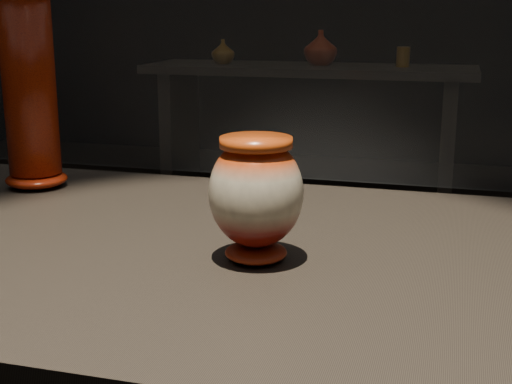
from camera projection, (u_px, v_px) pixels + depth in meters
The scene contains 6 objects.
main_vase at pixel (256, 194), 0.96m from camera, with size 0.14×0.14×0.17m.
tall_vase at pixel (30, 94), 1.34m from camera, with size 0.15×0.15×0.37m.
back_shelf at pixel (308, 108), 4.40m from camera, with size 2.00×0.60×0.90m.
back_vase_left at pixel (223, 52), 4.41m from camera, with size 0.14×0.14×0.15m, color #9C6116.
back_vase_mid at pixel (321, 48), 4.30m from camera, with size 0.20×0.20×0.21m, color #680F09.
back_vase_right at pixel (403, 57), 4.19m from camera, with size 0.08×0.08×0.12m, color #9C6116.
Camera 1 is at (0.20, -0.94, 1.24)m, focal length 50.00 mm.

